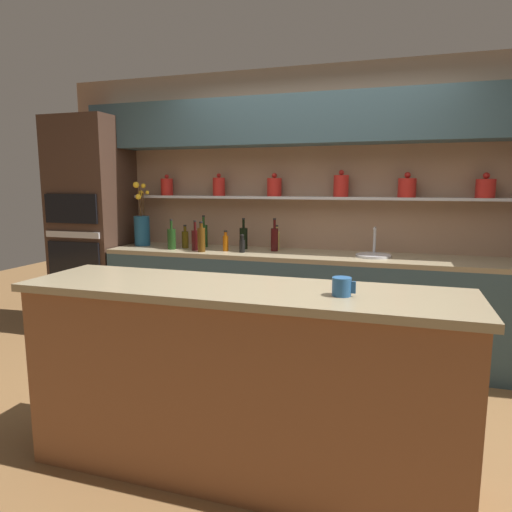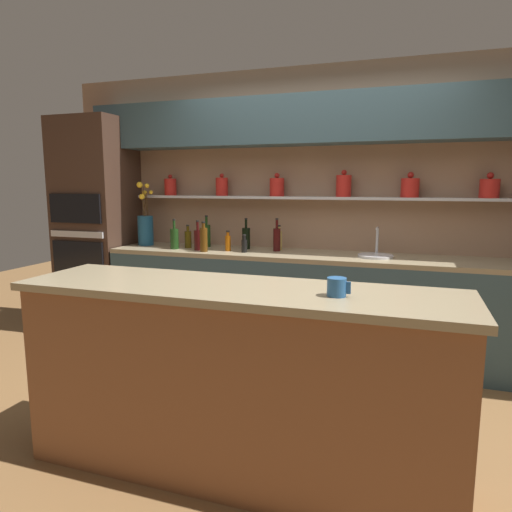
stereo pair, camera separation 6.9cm
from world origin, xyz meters
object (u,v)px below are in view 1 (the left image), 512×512
Objects in this scene: bottle_sauce_0 at (226,242)px; bottle_oil_3 at (185,239)px; sink_fixture at (373,254)px; bottle_spirit_5 at (201,239)px; bottle_wine_2 at (204,235)px; flower_vase at (142,227)px; bottle_wine_9 at (195,240)px; bottle_spirit_1 at (276,240)px; coffee_mug at (342,287)px; bottle_wine_4 at (274,239)px; oven_tower at (93,227)px; bottle_sauce_6 at (242,245)px; bottle_wine_7 at (172,238)px; bottle_wine_8 at (244,238)px.

bottle_sauce_0 is 0.85× the size of bottle_oil_3.
sink_fixture is 1.53m from bottle_spirit_5.
bottle_wine_2 reaches higher than bottle_sauce_0.
bottle_sauce_0 is at bearing -7.16° from flower_vase.
bottle_wine_9 is (-1.61, -0.12, 0.08)m from sink_fixture.
bottle_spirit_1 reaches higher than coffee_mug.
coffee_mug is (-0.04, -1.89, 0.12)m from sink_fixture.
flower_vase is 1.38m from bottle_wine_4.
bottle_spirit_5 is 0.98× the size of bottle_wine_9.
bottle_wine_9 is at bearing -165.49° from bottle_wine_4.
bottle_wine_9 is (1.20, -0.11, -0.07)m from oven_tower.
sink_fixture is at bearing -4.16° from bottle_wine_2.
flower_vase is at bearing -175.68° from bottle_spirit_1.
bottle_sauce_6 is at bearing -10.64° from bottle_sauce_0.
bottle_oil_3 is at bearing 170.19° from bottle_sauce_0.
bottle_sauce_6 is (-0.26, -0.17, -0.05)m from bottle_wine_4.
bottle_wine_2 is 1.38× the size of bottle_oil_3.
bottle_spirit_1 is 0.77× the size of bottle_wine_4.
bottle_spirit_5 is at bearing -151.86° from bottle_spirit_1.
bottle_sauce_6 is 2.10m from coffee_mug.
bottle_spirit_1 is 0.89m from bottle_oil_3.
bottle_wine_2 is 0.19m from bottle_oil_3.
oven_tower is 0.96m from bottle_wine_7.
bottle_spirit_5 is (1.29, -0.18, -0.06)m from oven_tower.
bottle_wine_7 reaches higher than coffee_mug.
bottle_spirit_5 is (-1.52, -0.19, 0.09)m from sink_fixture.
bottle_oil_3 is 2.07× the size of coffee_mug.
bottle_wine_4 is (0.00, -0.08, 0.02)m from bottle_spirit_1.
bottle_wine_2 is (-0.73, -0.02, 0.02)m from bottle_spirit_1.
bottle_sauce_6 is at bearing -10.04° from bottle_oil_3.
oven_tower is at bearing -177.82° from bottle_wine_4.
coffee_mug is at bearing -59.61° from bottle_wine_8.
flower_vase is at bearing 175.26° from bottle_oil_3.
sink_fixture reaches higher than bottle_oil_3.
bottle_sauce_6 is at bearing -134.67° from bottle_spirit_1.
bottle_wine_2 reaches higher than sink_fixture.
flower_vase is 5.82× the size of coffee_mug.
bottle_sauce_6 is 0.57× the size of bottle_wine_7.
bottle_oil_3 reaches higher than bottle_sauce_6.
oven_tower is 7.90× the size of bottle_spirit_5.
flower_vase is 2.22× the size of bottle_wine_7.
flower_vase is at bearing 139.15° from coffee_mug.
bottle_sauce_0 is 1.17× the size of bottle_sauce_6.
sink_fixture is 1.77m from bottle_oil_3.
sink_fixture is 1.64m from bottle_wine_2.
bottle_oil_3 is 2.56m from coffee_mug.
bottle_wine_2 reaches higher than bottle_wine_8.
bottle_sauce_6 is 0.46m from bottle_wine_9.
bottle_wine_2 is 0.74m from bottle_wine_4.
bottle_wine_8 reaches higher than bottle_sauce_6.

